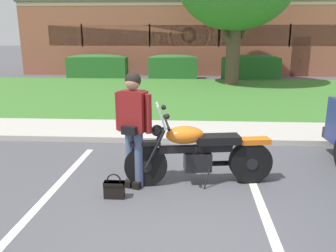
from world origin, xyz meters
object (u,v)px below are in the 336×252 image
at_px(brick_building, 214,37).
at_px(rider_person, 133,122).
at_px(hedge_center_left, 173,66).
at_px(hedge_center_right, 250,67).
at_px(motorcycle, 204,153).
at_px(handbag, 114,188).
at_px(hedge_left, 97,66).

bearing_deg(brick_building, rider_person, -97.41).
bearing_deg(hedge_center_left, rider_person, -89.94).
bearing_deg(hedge_center_right, brick_building, 105.37).
bearing_deg(brick_building, hedge_center_right, -74.63).
distance_m(motorcycle, brick_building, 18.48).
bearing_deg(rider_person, motorcycle, 8.03).
relative_size(motorcycle, hedge_center_right, 0.78).
height_order(motorcycle, hedge_center_right, motorcycle).
xyz_separation_m(handbag, hedge_left, (-3.73, 13.38, 0.51)).
xyz_separation_m(motorcycle, hedge_center_right, (2.90, 12.81, 0.16)).
relative_size(hedge_left, brick_building, 0.14).
xyz_separation_m(hedge_center_left, brick_building, (2.42, 5.55, 1.43)).
bearing_deg(motorcycle, rider_person, -171.97).
bearing_deg(hedge_left, hedge_center_left, -0.00).
height_order(rider_person, hedge_left, rider_person).
height_order(motorcycle, handbag, motorcycle).
height_order(rider_person, handbag, rider_person).
height_order(handbag, hedge_center_right, hedge_center_right).
bearing_deg(hedge_left, hedge_center_right, 0.00).
xyz_separation_m(hedge_left, hedge_center_left, (3.95, -0.00, 0.00)).
relative_size(handbag, hedge_center_left, 0.15).
bearing_deg(motorcycle, hedge_center_right, 77.26).
relative_size(rider_person, handbag, 4.74).
height_order(hedge_center_left, brick_building, brick_building).
distance_m(handbag, hedge_left, 13.90).
bearing_deg(hedge_center_right, motorcycle, -102.74).
distance_m(rider_person, handbag, 0.97).
bearing_deg(hedge_left, brick_building, 41.09).
height_order(hedge_center_right, brick_building, brick_building).
height_order(motorcycle, rider_person, rider_person).
height_order(hedge_left, hedge_center_left, same).
xyz_separation_m(rider_person, brick_building, (2.41, 18.51, 1.09)).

